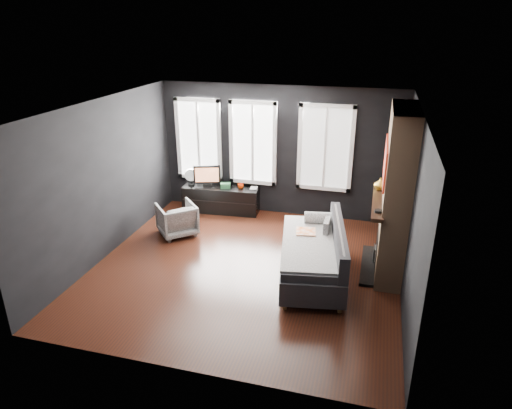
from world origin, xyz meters
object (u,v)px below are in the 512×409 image
(media_console, at_px, (221,199))
(book, at_px, (250,184))
(monitor, at_px, (207,175))
(mug, at_px, (241,186))
(mantel_vase, at_px, (380,184))
(armchair, at_px, (177,218))
(sofa, at_px, (312,251))

(media_console, distance_m, book, 0.74)
(monitor, distance_m, mug, 0.76)
(monitor, height_order, book, monitor)
(media_console, relative_size, mantel_vase, 7.69)
(mantel_vase, bearing_deg, monitor, 161.90)
(mantel_vase, bearing_deg, mug, 156.76)
(media_console, bearing_deg, armchair, -112.81)
(monitor, xyz_separation_m, book, (0.93, 0.10, -0.16))
(media_console, bearing_deg, mantel_vase, -24.20)
(monitor, bearing_deg, sofa, -57.79)
(media_console, relative_size, monitor, 2.81)
(sofa, height_order, mantel_vase, mantel_vase)
(mug, relative_size, book, 0.61)
(armchair, bearing_deg, mantel_vase, 139.71)
(armchair, height_order, book, book)
(media_console, xyz_separation_m, mantel_vase, (3.25, -1.19, 1.05))
(sofa, bearing_deg, book, 116.66)
(armchair, relative_size, mantel_vase, 3.26)
(mug, relative_size, mantel_vase, 0.58)
(media_console, distance_m, mantel_vase, 3.62)
(media_console, height_order, mug, mug)
(sofa, height_order, mug, sofa)
(sofa, distance_m, media_console, 3.19)
(armchair, bearing_deg, book, -170.04)
(mantel_vase, bearing_deg, sofa, -133.13)
(armchair, height_order, monitor, monitor)
(sofa, relative_size, armchair, 3.08)
(media_console, bearing_deg, book, 2.51)
(mug, height_order, book, book)
(armchair, distance_m, mantel_vase, 3.83)
(sofa, relative_size, mantel_vase, 10.04)
(media_console, distance_m, mug, 0.55)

